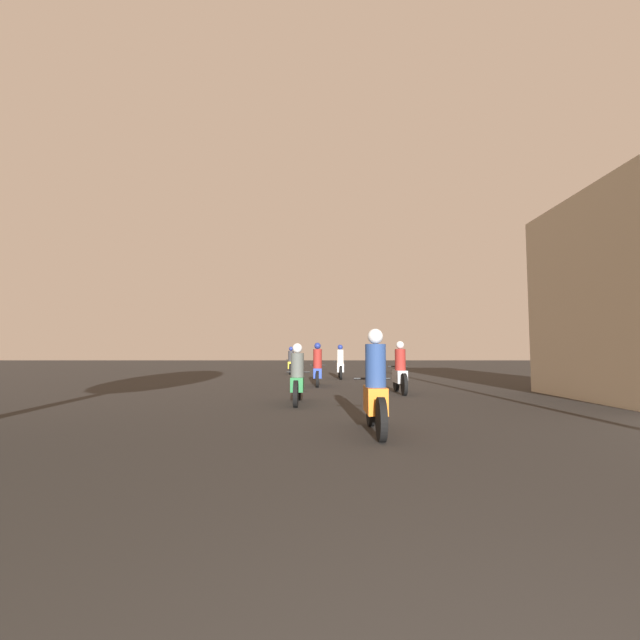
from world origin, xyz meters
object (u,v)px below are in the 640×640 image
motorcycle_orange (373,391)px  motorcycle_white (338,365)px  motorcycle_blue (316,369)px  motorcycle_green (295,379)px  motorcycle_yellow (289,363)px  motorcycle_silver (398,373)px

motorcycle_orange → motorcycle_white: motorcycle_orange is taller
motorcycle_blue → motorcycle_green: bearing=-99.4°
motorcycle_yellow → motorcycle_blue: bearing=-88.9°
motorcycle_white → motorcycle_yellow: 4.97m
motorcycle_green → motorcycle_silver: size_ratio=1.03×
motorcycle_silver → motorcycle_white: size_ratio=1.03×
motorcycle_green → motorcycle_silver: bearing=34.4°
motorcycle_orange → motorcycle_green: motorcycle_orange is taller
motorcycle_green → motorcycle_yellow: (-1.08, 13.69, 0.03)m
motorcycle_green → motorcycle_white: motorcycle_white is taller
motorcycle_silver → motorcycle_yellow: (-4.06, 11.16, -0.01)m
motorcycle_green → motorcycle_yellow: bearing=88.7°
motorcycle_orange → motorcycle_yellow: (-2.50, 17.47, -0.03)m
motorcycle_orange → motorcycle_blue: (-0.96, 9.11, -0.01)m
motorcycle_silver → motorcycle_green: bearing=-146.0°
motorcycle_orange → motorcycle_blue: motorcycle_orange is taller
motorcycle_white → motorcycle_yellow: bearing=117.8°
motorcycle_orange → motorcycle_blue: size_ratio=1.01×
motorcycle_green → motorcycle_yellow: 13.73m
motorcycle_blue → motorcycle_white: motorcycle_blue is taller
motorcycle_blue → motorcycle_white: bearing=71.5°
motorcycle_orange → motorcycle_yellow: bearing=88.2°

